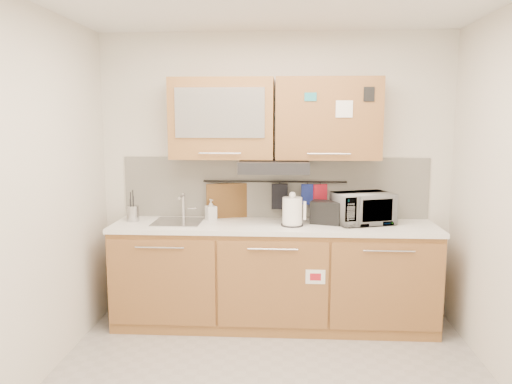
# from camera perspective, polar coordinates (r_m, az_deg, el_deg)

# --- Properties ---
(wall_back) EXTENTS (3.20, 0.00, 3.20)m
(wall_back) POSITION_cam_1_polar(r_m,az_deg,el_deg) (4.61, 2.16, 1.77)
(wall_back) COLOR silver
(wall_back) RESTS_ON ground
(wall_left) EXTENTS (0.00, 3.00, 3.00)m
(wall_left) POSITION_cam_1_polar(r_m,az_deg,el_deg) (3.55, -25.20, -1.03)
(wall_left) COLOR silver
(wall_left) RESTS_ON ground
(base_cabinet) EXTENTS (2.80, 0.64, 0.88)m
(base_cabinet) POSITION_cam_1_polar(r_m,az_deg,el_deg) (4.50, 2.01, -10.08)
(base_cabinet) COLOR #AE793D
(base_cabinet) RESTS_ON floor
(countertop) EXTENTS (2.82, 0.62, 0.04)m
(countertop) POSITION_cam_1_polar(r_m,az_deg,el_deg) (4.37, 2.04, -3.93)
(countertop) COLOR white
(countertop) RESTS_ON base_cabinet
(backsplash) EXTENTS (2.80, 0.02, 0.56)m
(backsplash) POSITION_cam_1_polar(r_m,az_deg,el_deg) (4.61, 2.15, 0.51)
(backsplash) COLOR silver
(backsplash) RESTS_ON countertop
(upper_cabinets) EXTENTS (1.82, 0.37, 0.70)m
(upper_cabinets) POSITION_cam_1_polar(r_m,az_deg,el_deg) (4.40, 2.08, 8.38)
(upper_cabinets) COLOR #AE793D
(upper_cabinets) RESTS_ON wall_back
(range_hood) EXTENTS (0.60, 0.46, 0.10)m
(range_hood) POSITION_cam_1_polar(r_m,az_deg,el_deg) (4.35, 2.10, 2.95)
(range_hood) COLOR black
(range_hood) RESTS_ON upper_cabinets
(sink) EXTENTS (0.42, 0.40, 0.26)m
(sink) POSITION_cam_1_polar(r_m,az_deg,el_deg) (4.48, -8.89, -3.39)
(sink) COLOR silver
(sink) RESTS_ON countertop
(utensil_rail) EXTENTS (1.30, 0.02, 0.02)m
(utensil_rail) POSITION_cam_1_polar(r_m,az_deg,el_deg) (4.56, 2.14, 1.19)
(utensil_rail) COLOR black
(utensil_rail) RESTS_ON backsplash
(utensil_crock) EXTENTS (0.14, 0.14, 0.28)m
(utensil_crock) POSITION_cam_1_polar(r_m,az_deg,el_deg) (4.60, -13.90, -2.35)
(utensil_crock) COLOR #ACADB1
(utensil_crock) RESTS_ON countertop
(kettle) EXTENTS (0.21, 0.19, 0.30)m
(kettle) POSITION_cam_1_polar(r_m,az_deg,el_deg) (4.28, 4.19, -2.31)
(kettle) COLOR white
(kettle) RESTS_ON countertop
(toaster) EXTENTS (0.30, 0.23, 0.20)m
(toaster) POSITION_cam_1_polar(r_m,az_deg,el_deg) (4.40, 8.06, -2.30)
(toaster) COLOR black
(toaster) RESTS_ON countertop
(microwave) EXTENTS (0.57, 0.48, 0.27)m
(microwave) POSITION_cam_1_polar(r_m,az_deg,el_deg) (4.45, 12.12, -1.84)
(microwave) COLOR #999999
(microwave) RESTS_ON countertop
(soap_bottle) EXTENTS (0.12, 0.12, 0.19)m
(soap_bottle) POSITION_cam_1_polar(r_m,az_deg,el_deg) (4.53, -5.17, -2.02)
(soap_bottle) COLOR #999999
(soap_bottle) RESTS_ON countertop
(cutting_board) EXTENTS (0.37, 0.14, 0.47)m
(cutting_board) POSITION_cam_1_polar(r_m,az_deg,el_deg) (4.62, -3.33, -1.91)
(cutting_board) COLOR brown
(cutting_board) RESTS_ON utensil_rail
(oven_mitt) EXTENTS (0.11, 0.03, 0.18)m
(oven_mitt) POSITION_cam_1_polar(r_m,az_deg,el_deg) (4.57, 5.89, -0.26)
(oven_mitt) COLOR navy
(oven_mitt) RESTS_ON utensil_rail
(dark_pouch) EXTENTS (0.15, 0.04, 0.23)m
(dark_pouch) POSITION_cam_1_polar(r_m,az_deg,el_deg) (4.57, 2.72, -0.52)
(dark_pouch) COLOR black
(dark_pouch) RESTS_ON utensil_rail
(pot_holder) EXTENTS (0.13, 0.07, 0.16)m
(pot_holder) POSITION_cam_1_polar(r_m,az_deg,el_deg) (4.57, 7.35, -0.14)
(pot_holder) COLOR red
(pot_holder) RESTS_ON utensil_rail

